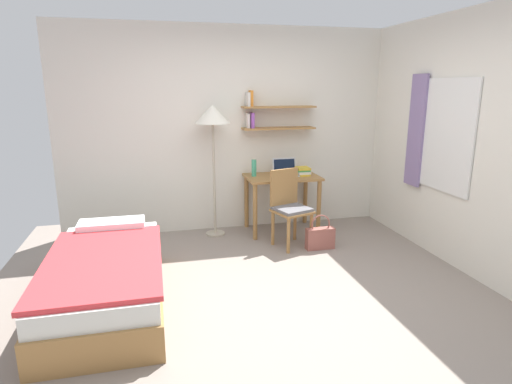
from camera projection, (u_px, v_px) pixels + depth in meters
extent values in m
plane|color=gray|center=(277.00, 294.00, 3.90)|extent=(5.28, 5.28, 0.00)
cube|color=silver|center=(234.00, 130.00, 5.49)|extent=(4.40, 0.05, 2.60)
cube|color=#9E703D|center=(279.00, 128.00, 5.48)|extent=(0.95, 0.22, 0.02)
cube|color=silver|center=(248.00, 121.00, 5.40)|extent=(0.03, 0.12, 0.18)
cube|color=purple|center=(252.00, 120.00, 5.40)|extent=(0.04, 0.15, 0.19)
cube|color=#9E703D|center=(279.00, 107.00, 5.42)|extent=(0.95, 0.22, 0.02)
cube|color=silver|center=(248.00, 99.00, 5.32)|extent=(0.03, 0.16, 0.17)
cube|color=orange|center=(251.00, 98.00, 5.34)|extent=(0.03, 0.13, 0.20)
cube|color=silver|center=(482.00, 146.00, 4.04)|extent=(0.05, 4.40, 2.60)
cube|color=silver|center=(447.00, 136.00, 4.45)|extent=(0.02, 0.81, 1.19)
cube|color=white|center=(448.00, 136.00, 4.46)|extent=(0.01, 0.75, 1.13)
cube|color=gray|center=(416.00, 131.00, 4.94)|extent=(0.03, 0.28, 1.29)
cube|color=#9E703D|center=(108.00, 290.00, 3.68)|extent=(0.92, 1.89, 0.28)
cube|color=silver|center=(106.00, 267.00, 3.62)|extent=(0.88, 1.83, 0.16)
cube|color=#DB383D|center=(103.00, 261.00, 3.49)|extent=(0.94, 1.55, 0.04)
cube|color=white|center=(112.00, 225.00, 4.29)|extent=(0.64, 0.28, 0.10)
cube|color=#9E703D|center=(282.00, 177.00, 5.45)|extent=(0.93, 0.59, 0.03)
cylinder|color=#9E703D|center=(255.00, 212.00, 5.21)|extent=(0.06, 0.06, 0.71)
cylinder|color=#9E703D|center=(319.00, 208.00, 5.40)|extent=(0.06, 0.06, 0.71)
cylinder|color=#9E703D|center=(246.00, 202.00, 5.68)|extent=(0.06, 0.06, 0.71)
cylinder|color=#9E703D|center=(305.00, 198.00, 5.87)|extent=(0.06, 0.06, 0.71)
cube|color=#9E703D|center=(292.00, 211.00, 4.97)|extent=(0.50, 0.49, 0.03)
cube|color=slate|center=(292.00, 209.00, 4.96)|extent=(0.46, 0.45, 0.04)
cube|color=#9E703D|center=(284.00, 187.00, 5.05)|extent=(0.37, 0.15, 0.43)
cylinder|color=#9E703D|center=(288.00, 236.00, 4.81)|extent=(0.04, 0.04, 0.42)
cylinder|color=#9E703D|center=(311.00, 231.00, 4.98)|extent=(0.04, 0.04, 0.42)
cylinder|color=#9E703D|center=(273.00, 228.00, 5.07)|extent=(0.04, 0.04, 0.42)
cylinder|color=#9E703D|center=(295.00, 224.00, 5.24)|extent=(0.04, 0.04, 0.42)
cylinder|color=#B2A893|center=(215.00, 233.00, 5.47)|extent=(0.24, 0.24, 0.02)
cylinder|color=#B2A893|center=(214.00, 180.00, 5.30)|extent=(0.03, 0.03, 1.40)
cone|color=silver|center=(212.00, 114.00, 5.10)|extent=(0.43, 0.43, 0.22)
cube|color=#B7BABF|center=(286.00, 175.00, 5.46)|extent=(0.32, 0.22, 0.01)
cube|color=#B7BABF|center=(284.00, 166.00, 5.52)|extent=(0.31, 0.05, 0.21)
cube|color=black|center=(284.00, 166.00, 5.52)|extent=(0.28, 0.04, 0.17)
cylinder|color=#42A87F|center=(254.00, 168.00, 5.40)|extent=(0.06, 0.06, 0.21)
cube|color=gold|center=(302.00, 174.00, 5.51)|extent=(0.16, 0.24, 0.02)
cube|color=silver|center=(303.00, 172.00, 5.51)|extent=(0.17, 0.23, 0.03)
cube|color=#4CA856|center=(302.00, 170.00, 5.50)|extent=(0.19, 0.19, 0.02)
cube|color=gold|center=(303.00, 168.00, 5.48)|extent=(0.17, 0.19, 0.03)
cube|color=#99564C|center=(320.00, 238.00, 4.96)|extent=(0.34, 0.11, 0.25)
torus|color=#99564C|center=(321.00, 224.00, 4.92)|extent=(0.23, 0.02, 0.23)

